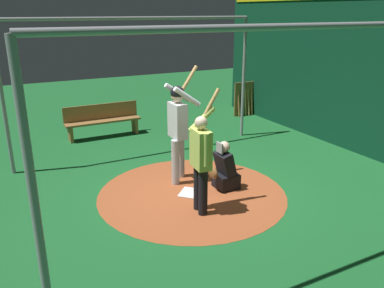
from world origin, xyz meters
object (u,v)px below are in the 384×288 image
object	(u,v)px
home_plate	(192,193)
visitor	(201,158)
catcher	(224,170)
bat_rack	(249,99)
bench	(103,120)
batter	(178,124)

from	to	relation	value
home_plate	visitor	world-z (taller)	visitor
visitor	catcher	bearing A→B (deg)	-138.76
home_plate	catcher	size ratio (longest dim) A/B	0.46
visitor	bat_rack	distance (m)	6.62
catcher	bench	distance (m)	4.34
catcher	bench	size ratio (longest dim) A/B	0.47
home_plate	batter	size ratio (longest dim) A/B	0.19
catcher	bench	bearing A→B (deg)	-74.99
batter	catcher	world-z (taller)	batter
visitor	bat_rack	size ratio (longest dim) A/B	1.88
bench	batter	bearing A→B (deg)	98.82
catcher	bat_rack	world-z (taller)	bat_rack
home_plate	visitor	bearing A→B (deg)	74.94
visitor	bat_rack	xyz separation A→B (m)	(-4.42, -4.91, -0.45)
home_plate	bat_rack	distance (m)	6.03
bat_rack	bench	xyz separation A→B (m)	(4.73, 0.13, -0.04)
batter	bench	world-z (taller)	batter
bat_rack	home_plate	bearing A→B (deg)	45.12
home_plate	bench	world-z (taller)	bench
home_plate	bench	xyz separation A→B (m)	(0.49, -4.13, 0.44)
visitor	bench	bearing A→B (deg)	-80.77
batter	visitor	world-z (taller)	batter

